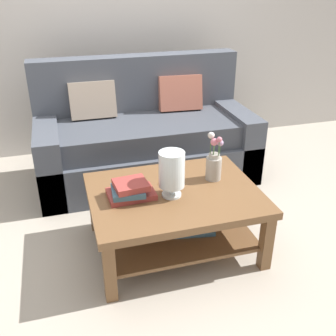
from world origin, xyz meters
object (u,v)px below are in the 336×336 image
(book_stack_main, at_px, (130,190))
(flower_pitcher, at_px, (214,163))
(coffee_table, at_px, (175,207))
(couch, at_px, (145,138))
(glass_hurricane_vase, at_px, (172,171))

(book_stack_main, xyz_separation_m, flower_pitcher, (0.60, 0.09, 0.07))
(coffee_table, height_order, flower_pitcher, flower_pitcher)
(flower_pitcher, bearing_deg, couch, 103.23)
(coffee_table, relative_size, book_stack_main, 3.63)
(couch, height_order, coffee_table, couch)
(book_stack_main, bearing_deg, couch, 72.73)
(flower_pitcher, bearing_deg, book_stack_main, -171.40)
(book_stack_main, distance_m, glass_hurricane_vase, 0.29)
(book_stack_main, relative_size, flower_pitcher, 0.89)
(book_stack_main, distance_m, flower_pitcher, 0.61)
(book_stack_main, height_order, flower_pitcher, flower_pitcher)
(couch, height_order, book_stack_main, couch)
(glass_hurricane_vase, relative_size, flower_pitcher, 0.89)
(coffee_table, bearing_deg, glass_hurricane_vase, -131.15)
(coffee_table, distance_m, flower_pitcher, 0.41)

